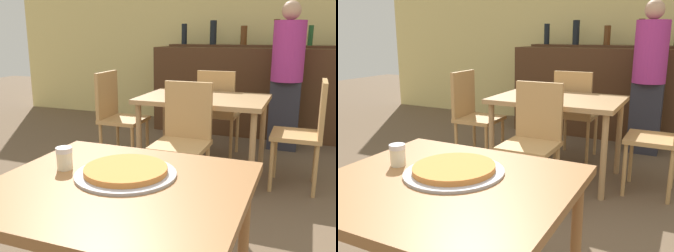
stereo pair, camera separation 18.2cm
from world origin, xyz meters
TOP-DOWN VIEW (x-y plane):
  - wall_back at (0.00, 4.19)m, footprint 8.00×0.05m
  - dining_table_near at (0.00, 0.00)m, footprint 0.98×0.89m
  - dining_table_far at (-0.22, 2.00)m, footprint 1.11×0.76m
  - bar_counter at (0.00, 3.68)m, footprint 2.60×0.56m
  - bar_back_shelf at (-0.04, 3.82)m, footprint 2.39×0.24m
  - chair_far_side_front at (-0.22, 1.45)m, footprint 0.40×0.40m
  - chair_far_side_back at (-0.22, 2.54)m, footprint 0.40×0.40m
  - chair_far_side_left at (-1.10, 2.00)m, footprint 0.40×0.40m
  - chair_far_side_right at (0.67, 2.00)m, footprint 0.40×0.40m
  - pizza_tray at (-0.01, 0.09)m, footprint 0.41×0.41m
  - cheese_shaker at (-0.29, 0.06)m, footprint 0.07×0.07m
  - person_standing at (0.41, 3.10)m, footprint 0.34×0.34m

SIDE VIEW (x-z plane):
  - chair_far_side_front at x=-0.22m, z-range 0.07..1.00m
  - chair_far_side_back at x=-0.22m, z-range 0.07..1.00m
  - chair_far_side_left at x=-1.10m, z-range 0.07..1.00m
  - chair_far_side_right at x=0.67m, z-range 0.07..1.00m
  - bar_counter at x=0.00m, z-range 0.00..1.11m
  - dining_table_near at x=0.00m, z-range 0.28..1.00m
  - dining_table_far at x=-0.22m, z-range 0.28..1.02m
  - pizza_tray at x=-0.01m, z-range 0.72..0.76m
  - cheese_shaker at x=-0.29m, z-range 0.72..0.82m
  - person_standing at x=0.41m, z-range 0.06..1.68m
  - bar_back_shelf at x=-0.04m, z-range 1.01..1.35m
  - wall_back at x=0.00m, z-range 0.00..2.80m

